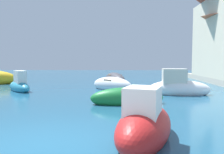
{
  "coord_description": "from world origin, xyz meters",
  "views": [
    {
      "loc": [
        2.05,
        -5.61,
        2.1
      ],
      "look_at": [
        1.57,
        10.39,
        0.89
      ],
      "focal_mm": 37.27,
      "sensor_mm": 36.0,
      "label": 1
    }
  ],
  "objects_px": {
    "moored_boat_0": "(178,87)",
    "moored_boat_2": "(115,79)",
    "moored_boat_6": "(112,85)",
    "moored_boat_5": "(19,86)",
    "moored_boat_8": "(127,98)",
    "moored_boat_3": "(144,125)"
  },
  "relations": [
    {
      "from": "moored_boat_5",
      "to": "moored_boat_8",
      "type": "relative_size",
      "value": 0.85
    },
    {
      "from": "moored_boat_3",
      "to": "moored_boat_6",
      "type": "height_order",
      "value": "moored_boat_3"
    },
    {
      "from": "moored_boat_3",
      "to": "moored_boat_5",
      "type": "distance_m",
      "value": 11.92
    },
    {
      "from": "moored_boat_5",
      "to": "moored_boat_6",
      "type": "relative_size",
      "value": 0.91
    },
    {
      "from": "moored_boat_8",
      "to": "moored_boat_0",
      "type": "bearing_deg",
      "value": 36.81
    },
    {
      "from": "moored_boat_6",
      "to": "moored_boat_5",
      "type": "bearing_deg",
      "value": -133.95
    },
    {
      "from": "moored_boat_3",
      "to": "moored_boat_6",
      "type": "bearing_deg",
      "value": 25.14
    },
    {
      "from": "moored_boat_0",
      "to": "moored_boat_8",
      "type": "bearing_deg",
      "value": -132.14
    },
    {
      "from": "moored_boat_0",
      "to": "moored_boat_2",
      "type": "relative_size",
      "value": 0.82
    },
    {
      "from": "moored_boat_5",
      "to": "moored_boat_0",
      "type": "bearing_deg",
      "value": -136.59
    },
    {
      "from": "moored_boat_0",
      "to": "moored_boat_2",
      "type": "distance_m",
      "value": 7.88
    },
    {
      "from": "moored_boat_0",
      "to": "moored_boat_8",
      "type": "distance_m",
      "value": 4.39
    },
    {
      "from": "moored_boat_0",
      "to": "moored_boat_8",
      "type": "relative_size",
      "value": 1.05
    },
    {
      "from": "moored_boat_2",
      "to": "moored_boat_3",
      "type": "distance_m",
      "value": 14.88
    },
    {
      "from": "moored_boat_2",
      "to": "moored_boat_3",
      "type": "bearing_deg",
      "value": -12.88
    },
    {
      "from": "moored_boat_2",
      "to": "moored_boat_8",
      "type": "height_order",
      "value": "moored_boat_2"
    },
    {
      "from": "moored_boat_0",
      "to": "moored_boat_3",
      "type": "bearing_deg",
      "value": -105.8
    },
    {
      "from": "moored_boat_6",
      "to": "moored_boat_0",
      "type": "bearing_deg",
      "value": 10.35
    },
    {
      "from": "moored_boat_5",
      "to": "moored_boat_6",
      "type": "bearing_deg",
      "value": -121.58
    },
    {
      "from": "moored_boat_3",
      "to": "moored_boat_5",
      "type": "relative_size",
      "value": 1.09
    },
    {
      "from": "moored_boat_0",
      "to": "moored_boat_8",
      "type": "xyz_separation_m",
      "value": [
        -3.16,
        -3.04,
        -0.16
      ]
    },
    {
      "from": "moored_boat_3",
      "to": "moored_boat_6",
      "type": "xyz_separation_m",
      "value": [
        -1.14,
        10.19,
        -0.08
      ]
    }
  ]
}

